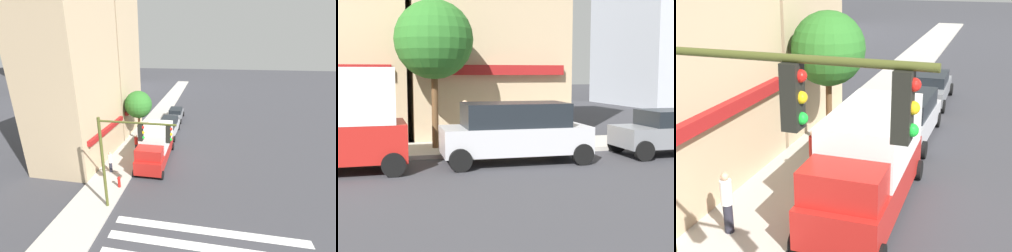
# 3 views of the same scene
# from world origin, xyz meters

# --- Properties ---
(traffic_signal) EXTENTS (0.32, 4.48, 6.08)m
(traffic_signal) POSITION_xyz_m (5.43, 4.77, 4.39)
(traffic_signal) COLOR #474C1E
(traffic_signal) RESTS_ON ground_plane
(box_truck_red) EXTENTS (6.21, 2.42, 3.04)m
(box_truck_red) POSITION_xyz_m (12.01, 4.70, 1.59)
(box_truck_red) COLOR #B21E19
(box_truck_red) RESTS_ON ground_plane
(suv_silver) EXTENTS (4.75, 2.12, 1.94)m
(suv_silver) POSITION_xyz_m (18.47, 4.70, 1.03)
(suv_silver) COLOR #B7B7BC
(suv_silver) RESTS_ON ground_plane
(sedan_grey) EXTENTS (4.42, 2.02, 1.59)m
(sedan_grey) POSITION_xyz_m (24.42, 4.70, 0.84)
(sedan_grey) COLOR slate
(sedan_grey) RESTS_ON ground_plane
(pedestrian_blue_shirt) EXTENTS (0.32, 0.32, 1.77)m
(pedestrian_blue_shirt) POSITION_xyz_m (17.24, 6.83, 1.07)
(pedestrian_blue_shirt) COLOR #23232D
(pedestrian_blue_shirt) RESTS_ON sidewalk_left
(pedestrian_white_shirt) EXTENTS (0.32, 0.32, 1.77)m
(pedestrian_white_shirt) POSITION_xyz_m (9.35, 7.85, 1.07)
(pedestrian_white_shirt) COLOR #23232D
(pedestrian_white_shirt) RESTS_ON sidewalk_left
(pedestrian_red_jacket) EXTENTS (0.32, 0.32, 1.77)m
(pedestrian_red_jacket) POSITION_xyz_m (13.16, 6.89, 1.07)
(pedestrian_red_jacket) COLOR #23232D
(pedestrian_red_jacket) RESTS_ON sidewalk_left
(street_tree) EXTENTS (2.84, 2.84, 5.34)m
(street_tree) POSITION_xyz_m (16.27, 7.50, 4.05)
(street_tree) COLOR brown
(street_tree) RESTS_ON sidewalk_left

